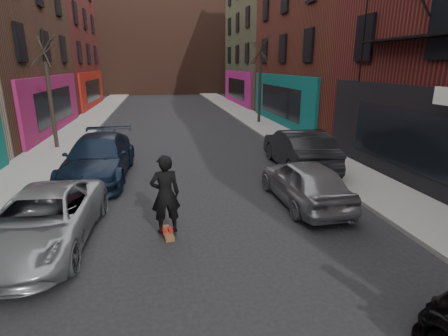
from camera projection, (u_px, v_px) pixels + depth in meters
name	position (u px, v px, depth m)	size (l,w,h in m)	color
sidewalk_left	(95.00, 116.00, 29.13)	(2.50, 84.00, 0.13)	gray
sidewalk_right	(241.00, 112.00, 31.33)	(2.50, 84.00, 0.13)	gray
building_far	(162.00, 45.00, 52.76)	(40.00, 10.00, 14.00)	#47281E
tree_left_far	(48.00, 81.00, 16.89)	(2.00, 2.00, 6.50)	black
tree_right_far	(260.00, 74.00, 24.68)	(2.00, 2.00, 6.80)	black
parked_left_far	(43.00, 220.00, 8.19)	(2.19, 4.76, 1.32)	gray
parked_left_end	(99.00, 158.00, 13.13)	(2.23, 5.48, 1.59)	black
parked_right_far	(304.00, 181.00, 10.73)	(1.67, 4.15, 1.41)	gray
parked_right_end	(298.00, 149.00, 14.41)	(1.74, 4.99, 1.64)	black
skateboard	(167.00, 233.00, 8.86)	(0.22, 0.80, 0.10)	brown
skateboarder	(165.00, 194.00, 8.56)	(0.73, 0.48, 2.00)	black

